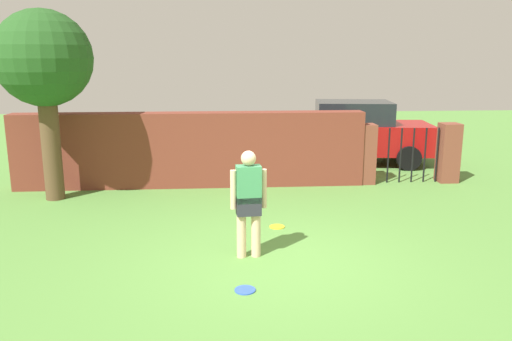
{
  "coord_description": "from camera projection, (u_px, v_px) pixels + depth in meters",
  "views": [
    {
      "loc": [
        -0.84,
        -7.02,
        2.98
      ],
      "look_at": [
        -0.21,
        1.7,
        1.0
      ],
      "focal_mm": 36.19,
      "sensor_mm": 36.0,
      "label": 1
    }
  ],
  "objects": [
    {
      "name": "brick_wall",
      "position": [
        191.0,
        150.0,
        11.74
      ],
      "size": [
        7.9,
        0.5,
        1.7
      ],
      "primitive_type": "cube",
      "color": "brown",
      "rests_on": "ground"
    },
    {
      "name": "frisbee_blue",
      "position": [
        245.0,
        290.0,
        6.64
      ],
      "size": [
        0.27,
        0.27,
        0.02
      ],
      "primitive_type": "cylinder",
      "color": "blue",
      "rests_on": "ground"
    },
    {
      "name": "fence_gate",
      "position": [
        407.0,
        153.0,
        12.13
      ],
      "size": [
        2.45,
        0.44,
        1.4
      ],
      "color": "brown",
      "rests_on": "ground"
    },
    {
      "name": "ground_plane",
      "position": [
        279.0,
        262.0,
        7.55
      ],
      "size": [
        40.0,
        40.0,
        0.0
      ],
      "primitive_type": "plane",
      "color": "#568C3D"
    },
    {
      "name": "car",
      "position": [
        353.0,
        132.0,
        14.26
      ],
      "size": [
        4.37,
        2.3,
        1.72
      ],
      "rotation": [
        0.0,
        0.0,
        -0.12
      ],
      "color": "#A51111",
      "rests_on": "ground"
    },
    {
      "name": "frisbee_yellow",
      "position": [
        277.0,
        227.0,
        9.08
      ],
      "size": [
        0.27,
        0.27,
        0.02
      ],
      "primitive_type": "cylinder",
      "color": "yellow",
      "rests_on": "ground"
    },
    {
      "name": "tree",
      "position": [
        44.0,
        62.0,
        10.25
      ],
      "size": [
        1.93,
        1.93,
        3.87
      ],
      "color": "brown",
      "rests_on": "ground"
    },
    {
      "name": "person",
      "position": [
        249.0,
        199.0,
        7.58
      ],
      "size": [
        0.54,
        0.25,
        1.62
      ],
      "rotation": [
        0.0,
        0.0,
        0.08
      ],
      "color": "beige",
      "rests_on": "ground"
    }
  ]
}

